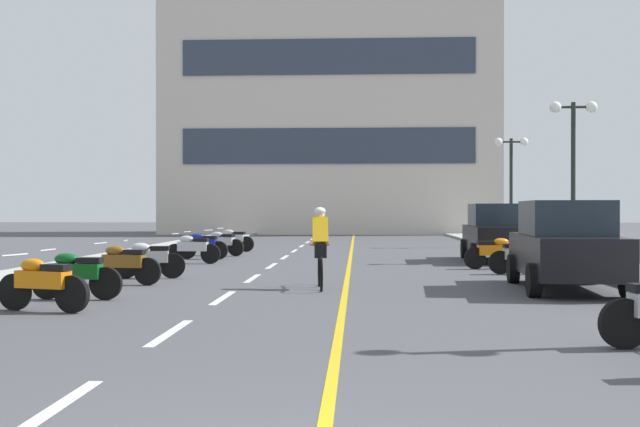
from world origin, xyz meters
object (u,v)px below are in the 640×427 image
object	(u,v)px
parked_car_mid	(496,232)
motorcycle_7	(495,252)
motorcycle_3	(76,274)
motorcycle_9	(203,245)
motorcycle_6	(523,256)
motorcycle_10	(222,242)
cyclist_rider	(320,246)
parked_car_near	(565,245)
street_lamp_mid	(573,143)
motorcycle_11	(233,239)
motorcycle_2	(42,282)
motorcycle_4	(123,263)
street_lamp_far	(511,165)
motorcycle_5	(148,259)
motorcycle_8	(192,248)

from	to	relation	value
parked_car_mid	motorcycle_7	bearing A→B (deg)	-101.05
motorcycle_3	motorcycle_9	size ratio (longest dim) A/B	1.00
motorcycle_6	motorcycle_9	distance (m)	10.75
motorcycle_10	cyclist_rider	world-z (taller)	cyclist_rider
parked_car_near	motorcycle_9	xyz separation A→B (m)	(-9.33, 9.19, -0.44)
street_lamp_mid	motorcycle_3	size ratio (longest dim) A/B	2.86
motorcycle_6	motorcycle_11	size ratio (longest dim) A/B	1.01
parked_car_near	motorcycle_2	xyz separation A→B (m)	(-9.29, -3.75, -0.44)
motorcycle_6	motorcycle_7	distance (m)	1.77
motorcycle_4	motorcycle_9	xyz separation A→B (m)	(-0.01, 8.58, 0.00)
motorcycle_4	motorcycle_7	world-z (taller)	same
motorcycle_3	cyclist_rider	bearing A→B (deg)	26.43
cyclist_rider	street_lamp_far	bearing A→B (deg)	67.23
motorcycle_9	motorcycle_5	bearing A→B (deg)	-88.83
street_lamp_mid	motorcycle_2	size ratio (longest dim) A/B	2.93
motorcycle_2	street_lamp_mid	bearing A→B (deg)	45.66
parked_car_near	motorcycle_7	xyz separation A→B (m)	(-0.45, 5.48, -0.44)
parked_car_mid	parked_car_near	bearing A→B (deg)	-91.11
motorcycle_4	cyclist_rider	distance (m)	4.38
motorcycle_8	motorcycle_10	distance (m)	3.89
motorcycle_4	motorcycle_9	distance (m)	8.58
parked_car_mid	motorcycle_4	bearing A→B (deg)	-139.70
motorcycle_11	motorcycle_3	bearing A→B (deg)	-90.96
motorcycle_2	motorcycle_3	distance (m)	1.63
motorcycle_10	motorcycle_6	bearing A→B (deg)	-39.03
street_lamp_mid	parked_car_mid	xyz separation A→B (m)	(-2.28, 0.39, -2.79)
motorcycle_3	motorcycle_4	size ratio (longest dim) A/B	1.00
motorcycle_11	cyclist_rider	distance (m)	14.38
motorcycle_4	motorcycle_11	bearing A→B (deg)	88.95
motorcycle_3	motorcycle_7	size ratio (longest dim) A/B	1.01
parked_car_near	motorcycle_3	size ratio (longest dim) A/B	2.53
parked_car_near	motorcycle_5	xyz separation A→B (m)	(-9.19, 2.13, -0.44)
motorcycle_5	motorcycle_11	bearing A→B (deg)	89.49
motorcycle_3	motorcycle_10	world-z (taller)	same
parked_car_near	motorcycle_4	world-z (taller)	parked_car_near
motorcycle_8	motorcycle_10	size ratio (longest dim) A/B	1.03
motorcycle_8	cyclist_rider	distance (m)	8.26
motorcycle_9	motorcycle_10	size ratio (longest dim) A/B	1.03
motorcycle_2	motorcycle_9	bearing A→B (deg)	90.19
motorcycle_6	motorcycle_2	bearing A→B (deg)	-140.93
parked_car_near	motorcycle_3	distance (m)	9.60
motorcycle_4	motorcycle_9	size ratio (longest dim) A/B	1.00
motorcycle_5	motorcycle_11	distance (m)	11.70
motorcycle_5	motorcycle_6	world-z (taller)	same
motorcycle_11	motorcycle_2	bearing A→B (deg)	-90.67
motorcycle_10	street_lamp_far	bearing A→B (deg)	30.37
motorcycle_11	cyclist_rider	xyz separation A→B (m)	(4.08, -13.78, 0.41)
motorcycle_2	cyclist_rider	size ratio (longest dim) A/B	0.94
street_lamp_far	cyclist_rider	xyz separation A→B (m)	(-7.42, -17.69, -2.66)
motorcycle_2	motorcycle_5	world-z (taller)	same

